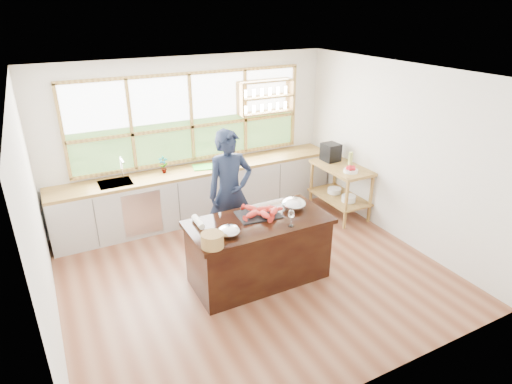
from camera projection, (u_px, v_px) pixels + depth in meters
ground_plane at (252, 271)px, 6.02m from camera, size 5.00×5.00×0.00m
room_shell at (236, 142)px, 5.74m from camera, size 5.02×4.52×2.71m
back_counter at (200, 192)px, 7.40m from camera, size 4.90×0.63×0.90m
right_shelf_unit at (341, 182)px, 7.42m from camera, size 0.62×1.10×0.90m
island at (259, 250)px, 5.68m from camera, size 1.85×0.90×0.90m
cook at (230, 193)px, 6.20m from camera, size 0.71×0.49×1.88m
potted_plant at (163, 165)px, 6.97m from camera, size 0.17×0.13×0.28m
cutting_board at (205, 167)px, 7.27m from camera, size 0.46×0.38×0.01m
espresso_machine at (331, 152)px, 7.52m from camera, size 0.28×0.30×0.31m
wine_bottle at (350, 160)px, 7.16m from camera, size 0.08×0.08×0.29m
fruit_bowl at (351, 170)px, 7.04m from camera, size 0.24×0.24×0.11m
slate_board at (258, 215)px, 5.62m from camera, size 0.59×0.45×0.02m
lobster_pile at (261, 212)px, 5.59m from camera, size 0.52×0.48×0.08m
mixing_bowl_left at (229, 231)px, 5.12m from camera, size 0.27×0.27×0.13m
mixing_bowl_right at (294, 204)px, 5.79m from camera, size 0.33×0.33×0.16m
wine_glass at (291, 215)px, 5.29m from camera, size 0.08×0.08×0.22m
wicker_basket at (212, 240)px, 4.87m from camera, size 0.26×0.26×0.17m
parchment_roll at (198, 222)px, 5.37m from camera, size 0.09×0.30×0.08m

